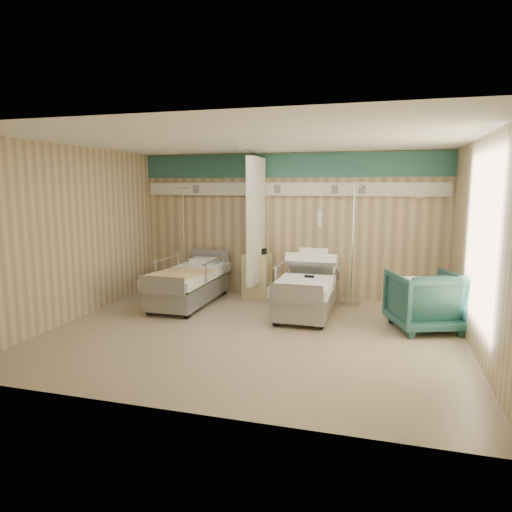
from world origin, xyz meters
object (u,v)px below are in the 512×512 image
Objects in this scene: visitor_armchair at (425,301)px; iv_stand_left at (185,271)px; bed_right at (308,295)px; bedside_cabinet at (257,275)px; iv_stand_right at (351,281)px; bed_left at (189,287)px.

visitor_armchair is 0.46× the size of iv_stand_left.
visitor_armchair is (1.85, -0.44, 0.13)m from bed_right.
bed_right is 2.54× the size of bedside_cabinet.
bedside_cabinet is 0.39× the size of iv_stand_right.
bed_right is 1.91m from visitor_armchair.
iv_stand_right is at bearing 14.42° from bed_left.
iv_stand_right is (1.83, -0.16, 0.02)m from bedside_cabinet.
bed_left is at bearing -139.40° from bedside_cabinet.
bed_right is 1.46m from bedside_cabinet.
bed_right and bed_left have the same top height.
bedside_cabinet reaches higher than bed_right.
bedside_cabinet is 1.53m from iv_stand_left.
iv_stand_right reaches higher than visitor_armchair.
bed_left is at bearing -165.58° from iv_stand_right.
bed_right is 1.01m from iv_stand_right.
bed_right is at bearing -17.74° from iv_stand_left.
bed_right is at bearing -38.05° from bedside_cabinet.
iv_stand_right reaches higher than bed_right.
bed_left is at bearing -26.92° from visitor_armchair.
iv_stand_right is (0.68, 0.74, 0.13)m from bed_right.
iv_stand_left is at bearing 162.26° from bed_right.
bedside_cabinet reaches higher than bed_left.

